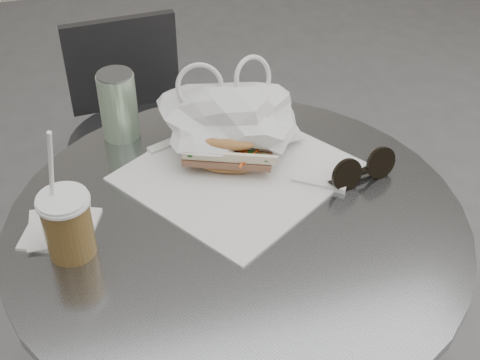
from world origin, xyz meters
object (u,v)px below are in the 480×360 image
object	(u,v)px
drink_can	(118,105)
iced_coffee	(68,224)
banh_mi	(227,156)
chair_far	(143,172)
sunglasses	(363,170)
cafe_table	(237,327)

from	to	relation	value
drink_can	iced_coffee	bearing A→B (deg)	-112.40
iced_coffee	drink_can	world-z (taller)	iced_coffee
banh_mi	chair_far	bearing A→B (deg)	121.49
banh_mi	drink_can	size ratio (longest dim) A/B	1.54
banh_mi	drink_can	xyz separation A→B (m)	(-0.16, 0.17, 0.03)
iced_coffee	sunglasses	distance (m)	0.51
drink_can	banh_mi	bearing A→B (deg)	-46.10
chair_far	iced_coffee	world-z (taller)	iced_coffee
chair_far	iced_coffee	xyz separation A→B (m)	(-0.20, -0.70, 0.47)
cafe_table	drink_can	distance (m)	0.47
cafe_table	drink_can	world-z (taller)	drink_can
drink_can	chair_far	bearing A→B (deg)	79.67
cafe_table	drink_can	bearing A→B (deg)	115.69
cafe_table	banh_mi	world-z (taller)	banh_mi
cafe_table	chair_far	world-z (taller)	cafe_table
iced_coffee	cafe_table	bearing A→B (deg)	-0.64
iced_coffee	sunglasses	world-z (taller)	iced_coffee
chair_far	sunglasses	distance (m)	0.86
banh_mi	iced_coffee	xyz separation A→B (m)	(-0.28, -0.13, 0.02)
chair_far	iced_coffee	size ratio (longest dim) A/B	3.10
cafe_table	banh_mi	size ratio (longest dim) A/B	3.70
banh_mi	iced_coffee	distance (m)	0.31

